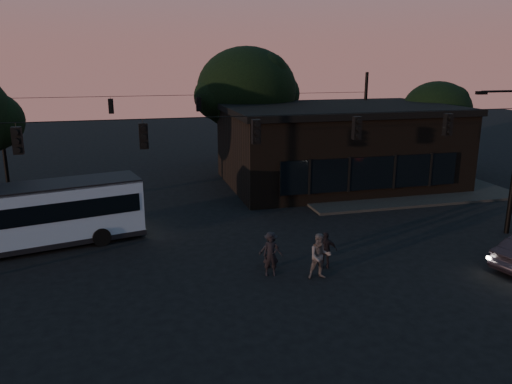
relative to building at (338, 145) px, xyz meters
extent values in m
plane|color=black|center=(-9.00, -15.97, -2.71)|extent=(120.00, 120.00, 0.00)
cube|color=black|center=(3.00, -1.97, -2.63)|extent=(14.00, 10.00, 0.15)
cube|color=black|center=(0.00, 0.03, -0.21)|extent=(15.00, 10.00, 5.00)
cube|color=black|center=(0.00, 0.03, 2.49)|extent=(15.40, 10.40, 0.40)
cube|color=black|center=(0.00, -5.09, -0.91)|extent=(11.50, 0.18, 2.00)
cylinder|color=black|center=(-5.00, 6.03, -0.71)|extent=(0.44, 0.44, 4.00)
ellipsoid|color=black|center=(-5.00, 6.03, 3.49)|extent=(7.60, 7.60, 6.46)
cylinder|color=black|center=(9.00, 2.03, -1.21)|extent=(0.44, 0.44, 3.00)
ellipsoid|color=black|center=(9.00, 2.03, 1.94)|extent=(5.20, 5.20, 4.42)
cylinder|color=black|center=(-9.00, -11.97, 3.49)|extent=(26.00, 0.03, 0.03)
cube|color=black|center=(-18.00, -11.97, 2.84)|extent=(0.34, 0.30, 1.00)
cube|color=black|center=(-13.50, -11.97, 2.84)|extent=(0.34, 0.30, 1.00)
cube|color=black|center=(-9.00, -11.97, 2.84)|extent=(0.34, 0.30, 1.00)
cube|color=black|center=(-4.50, -11.97, 2.84)|extent=(0.34, 0.30, 1.00)
cube|color=black|center=(0.00, -11.97, 2.84)|extent=(0.34, 0.30, 1.00)
cylinder|color=black|center=(-22.00, 4.03, 1.04)|extent=(0.24, 0.24, 7.50)
cylinder|color=black|center=(4.00, 4.03, 1.04)|extent=(0.24, 0.24, 7.50)
cylinder|color=black|center=(-9.00, 4.03, 3.29)|extent=(26.00, 0.03, 0.03)
cube|color=black|center=(-15.00, 4.03, 2.64)|extent=(0.34, 0.30, 1.00)
cube|color=black|center=(-9.00, 4.03, 2.64)|extent=(0.34, 0.30, 1.00)
cube|color=black|center=(-3.00, 4.03, 2.64)|extent=(0.34, 0.30, 1.00)
cube|color=#96A8C0|center=(-18.85, -8.25, -1.06)|extent=(10.64, 4.71, 2.45)
cube|color=black|center=(-18.85, -8.25, -0.82)|extent=(10.25, 4.65, 0.85)
cube|color=black|center=(-18.85, -8.25, 0.17)|extent=(10.64, 4.71, 0.14)
cube|color=black|center=(-18.85, -8.25, -2.38)|extent=(10.75, 4.79, 0.24)
cylinder|color=black|center=(-15.55, -8.67, -2.28)|extent=(0.88, 0.43, 0.85)
cylinder|color=black|center=(-16.10, -6.38, -2.28)|extent=(0.88, 0.43, 0.85)
imported|color=black|center=(-8.87, -13.82, -1.84)|extent=(0.69, 0.51, 1.74)
imported|color=#4A4445|center=(-7.09, -14.59, -1.78)|extent=(0.97, 0.80, 1.85)
imported|color=black|center=(-6.47, -13.71, -1.92)|extent=(0.99, 0.61, 1.58)
imported|color=black|center=(-8.64, -13.05, -1.93)|extent=(1.15, 0.92, 1.55)
camera|label=1|loc=(-14.18, -31.63, 5.68)|focal=35.00mm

